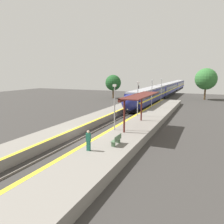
{
  "coord_description": "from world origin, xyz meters",
  "views": [
    {
      "loc": [
        11.41,
        -19.41,
        7.02
      ],
      "look_at": [
        0.6,
        5.22,
        2.17
      ],
      "focal_mm": 35.0,
      "sensor_mm": 36.0,
      "label": 1
    }
  ],
  "objects_px": {
    "platform_bench": "(117,140)",
    "lamppost_near": "(115,104)",
    "person_waiting": "(88,140)",
    "train": "(167,89)",
    "lamppost_farthest": "(161,89)",
    "lamppost_far": "(152,92)",
    "lamppost_mid": "(138,96)",
    "railway_signal": "(138,93)"
  },
  "relations": [
    {
      "from": "lamppost_near",
      "to": "lamppost_farthest",
      "type": "distance_m",
      "value": 25.34
    },
    {
      "from": "platform_bench",
      "to": "lamppost_mid",
      "type": "bearing_deg",
      "value": 99.49
    },
    {
      "from": "railway_signal",
      "to": "lamppost_mid",
      "type": "xyz_separation_m",
      "value": [
        4.47,
        -14.98,
        1.04
      ]
    },
    {
      "from": "person_waiting",
      "to": "lamppost_mid",
      "type": "xyz_separation_m",
      "value": [
        -0.64,
        15.27,
        1.99
      ]
    },
    {
      "from": "lamppost_near",
      "to": "lamppost_far",
      "type": "height_order",
      "value": "same"
    },
    {
      "from": "train",
      "to": "lamppost_farthest",
      "type": "xyz_separation_m",
      "value": [
        2.34,
        -20.59,
        1.54
      ]
    },
    {
      "from": "railway_signal",
      "to": "lamppost_far",
      "type": "bearing_deg",
      "value": -55.63
    },
    {
      "from": "lamppost_farthest",
      "to": "person_waiting",
      "type": "bearing_deg",
      "value": -88.85
    },
    {
      "from": "platform_bench",
      "to": "lamppost_near",
      "type": "height_order",
      "value": "lamppost_near"
    },
    {
      "from": "train",
      "to": "person_waiting",
      "type": "distance_m",
      "value": 52.84
    },
    {
      "from": "platform_bench",
      "to": "person_waiting",
      "type": "xyz_separation_m",
      "value": [
        -1.54,
        -2.18,
        0.4
      ]
    },
    {
      "from": "person_waiting",
      "to": "railway_signal",
      "type": "height_order",
      "value": "railway_signal"
    },
    {
      "from": "train",
      "to": "lamppost_farthest",
      "type": "bearing_deg",
      "value": -83.52
    },
    {
      "from": "platform_bench",
      "to": "person_waiting",
      "type": "height_order",
      "value": "person_waiting"
    },
    {
      "from": "railway_signal",
      "to": "lamppost_farthest",
      "type": "xyz_separation_m",
      "value": [
        4.47,
        1.91,
        1.04
      ]
    },
    {
      "from": "person_waiting",
      "to": "train",
      "type": "bearing_deg",
      "value": 93.24
    },
    {
      "from": "person_waiting",
      "to": "platform_bench",
      "type": "bearing_deg",
      "value": 54.72
    },
    {
      "from": "lamppost_near",
      "to": "lamppost_far",
      "type": "distance_m",
      "value": 16.9
    },
    {
      "from": "railway_signal",
      "to": "person_waiting",
      "type": "bearing_deg",
      "value": -80.41
    },
    {
      "from": "railway_signal",
      "to": "lamppost_farthest",
      "type": "bearing_deg",
      "value": 23.2
    },
    {
      "from": "train",
      "to": "lamppost_mid",
      "type": "distance_m",
      "value": 37.59
    },
    {
      "from": "lamppost_near",
      "to": "lamppost_mid",
      "type": "xyz_separation_m",
      "value": [
        0.0,
        8.45,
        0.0
      ]
    },
    {
      "from": "lamppost_mid",
      "to": "lamppost_far",
      "type": "relative_size",
      "value": 1.0
    },
    {
      "from": "railway_signal",
      "to": "lamppost_farthest",
      "type": "height_order",
      "value": "lamppost_farthest"
    },
    {
      "from": "platform_bench",
      "to": "lamppost_farthest",
      "type": "xyz_separation_m",
      "value": [
        -2.19,
        29.98,
        2.39
      ]
    },
    {
      "from": "platform_bench",
      "to": "lamppost_near",
      "type": "bearing_deg",
      "value": 115.25
    },
    {
      "from": "person_waiting",
      "to": "lamppost_near",
      "type": "relative_size",
      "value": 0.34
    },
    {
      "from": "person_waiting",
      "to": "lamppost_far",
      "type": "relative_size",
      "value": 0.34
    },
    {
      "from": "person_waiting",
      "to": "lamppost_near",
      "type": "xyz_separation_m",
      "value": [
        -0.64,
        6.82,
        1.99
      ]
    },
    {
      "from": "person_waiting",
      "to": "lamppost_far",
      "type": "bearing_deg",
      "value": 91.55
    },
    {
      "from": "train",
      "to": "lamppost_mid",
      "type": "bearing_deg",
      "value": -86.43
    },
    {
      "from": "lamppost_mid",
      "to": "lamppost_far",
      "type": "distance_m",
      "value": 8.45
    },
    {
      "from": "platform_bench",
      "to": "railway_signal",
      "type": "relative_size",
      "value": 0.33
    },
    {
      "from": "platform_bench",
      "to": "lamppost_far",
      "type": "relative_size",
      "value": 0.3
    },
    {
      "from": "lamppost_near",
      "to": "person_waiting",
      "type": "bearing_deg",
      "value": -84.61
    },
    {
      "from": "lamppost_mid",
      "to": "platform_bench",
      "type": "bearing_deg",
      "value": -80.51
    },
    {
      "from": "train",
      "to": "person_waiting",
      "type": "relative_size",
      "value": 42.7
    },
    {
      "from": "lamppost_mid",
      "to": "lamppost_farthest",
      "type": "xyz_separation_m",
      "value": [
        0.0,
        16.9,
        0.0
      ]
    },
    {
      "from": "lamppost_far",
      "to": "lamppost_farthest",
      "type": "height_order",
      "value": "same"
    },
    {
      "from": "train",
      "to": "lamppost_near",
      "type": "xyz_separation_m",
      "value": [
        2.34,
        -45.94,
        1.54
      ]
    },
    {
      "from": "train",
      "to": "person_waiting",
      "type": "bearing_deg",
      "value": -86.76
    },
    {
      "from": "lamppost_near",
      "to": "railway_signal",
      "type": "bearing_deg",
      "value": 100.8
    }
  ]
}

